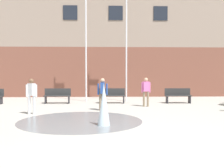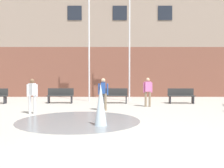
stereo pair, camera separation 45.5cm
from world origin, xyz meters
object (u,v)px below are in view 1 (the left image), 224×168
(flagpole_left, at_px, (86,33))
(flagpole_right, at_px, (127,31))
(park_bench_under_right_flagpole, at_px, (178,95))
(adult_in_red, at_px, (103,92))
(teen_by_trashcan, at_px, (146,90))
(park_bench_center, at_px, (112,95))
(park_bench_under_left_flagpole, at_px, (57,96))
(adult_near_bench, at_px, (32,93))

(flagpole_left, bearing_deg, flagpole_right, -0.00)
(park_bench_under_right_flagpole, xyz_separation_m, adult_in_red, (-4.65, -3.11, 0.45))
(adult_in_red, relative_size, flagpole_left, 0.19)
(flagpole_left, bearing_deg, teen_by_trashcan, -40.32)
(park_bench_center, distance_m, adult_in_red, 3.30)
(flagpole_left, bearing_deg, park_bench_under_left_flagpole, -145.67)
(park_bench_center, xyz_separation_m, park_bench_under_right_flagpole, (4.05, -0.11, 0.00))
(teen_by_trashcan, distance_m, adult_near_bench, 6.11)
(adult_in_red, bearing_deg, flagpole_left, 16.64)
(park_bench_under_left_flagpole, distance_m, park_bench_under_right_flagpole, 7.40)
(flagpole_left, distance_m, flagpole_right, 2.65)
(park_bench_center, distance_m, flagpole_left, 4.48)
(flagpole_left, bearing_deg, park_bench_center, -35.88)
(teen_by_trashcan, relative_size, flagpole_left, 0.19)
(park_bench_under_right_flagpole, distance_m, flagpole_left, 7.08)
(adult_near_bench, bearing_deg, flagpole_right, -90.85)
(adult_in_red, xyz_separation_m, flagpole_right, (1.60, 4.40, 3.70))
(park_bench_center, relative_size, teen_by_trashcan, 1.01)
(flagpole_left, xyz_separation_m, flagpole_right, (2.64, -0.00, 0.15))
(teen_by_trashcan, bearing_deg, park_bench_center, 123.20)
(park_bench_center, height_order, park_bench_under_right_flagpole, same)
(adult_in_red, bearing_deg, teen_by_trashcan, -54.84)
(teen_by_trashcan, relative_size, flagpole_right, 0.18)
(park_bench_under_right_flagpole, bearing_deg, adult_near_bench, -151.91)
(park_bench_under_left_flagpole, distance_m, flagpole_right, 6.13)
(park_bench_center, height_order, adult_in_red, adult_in_red)
(park_bench_under_left_flagpole, bearing_deg, flagpole_right, 14.99)
(park_bench_under_right_flagpole, relative_size, flagpole_right, 0.18)
(park_bench_under_right_flagpole, relative_size, teen_by_trashcan, 1.01)
(adult_in_red, height_order, flagpole_left, flagpole_left)
(adult_in_red, distance_m, adult_near_bench, 3.34)
(park_bench_under_right_flagpole, bearing_deg, park_bench_center, 178.51)
(park_bench_under_left_flagpole, relative_size, flagpole_right, 0.18)
(adult_near_bench, bearing_deg, park_bench_under_left_flagpole, -55.30)
(park_bench_under_right_flagpole, distance_m, adult_in_red, 5.61)
(adult_near_bench, bearing_deg, park_bench_center, -91.08)
(adult_in_red, xyz_separation_m, adult_near_bench, (-3.16, -1.07, 0.00))
(teen_by_trashcan, xyz_separation_m, flagpole_left, (-3.43, 2.91, 3.55))
(adult_in_red, bearing_deg, adult_near_bench, 111.94)
(adult_in_red, height_order, teen_by_trashcan, same)
(park_bench_under_left_flagpole, xyz_separation_m, flagpole_right, (4.35, 1.16, 4.15))
(teen_by_trashcan, distance_m, flagpole_left, 5.73)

